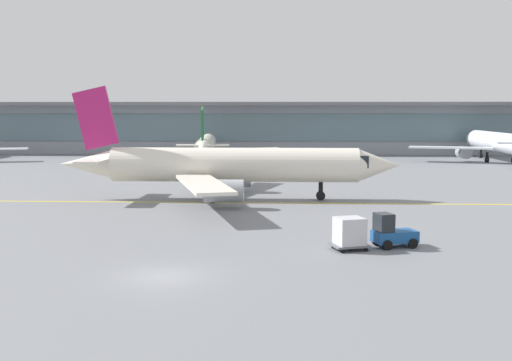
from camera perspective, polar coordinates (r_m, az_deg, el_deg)
ground_plane at (r=33.14m, az=-8.11°, el=-8.33°), size 400.00×400.00×0.00m
taxiway_centreline_stripe at (r=57.91m, az=-2.03°, el=-1.96°), size 110.00×1.63×0.01m
terminal_concourse at (r=122.92m, az=-0.62°, el=4.72°), size 179.17×11.00×9.60m
gate_airplane_1 at (r=104.76m, az=-4.43°, el=3.17°), size 24.41×26.31×8.71m
gate_airplane_2 at (r=109.50m, az=20.52°, el=3.15°), size 28.60×30.67×10.19m
taxiing_regional_jet at (r=59.56m, az=-2.29°, el=1.30°), size 31.49×29.36×10.46m
baggage_tug at (r=40.15m, az=11.84°, el=-4.51°), size 2.91×2.26×2.10m
cargo_dolly_lead at (r=38.92m, az=8.24°, el=-4.54°), size 2.50×2.18×1.94m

